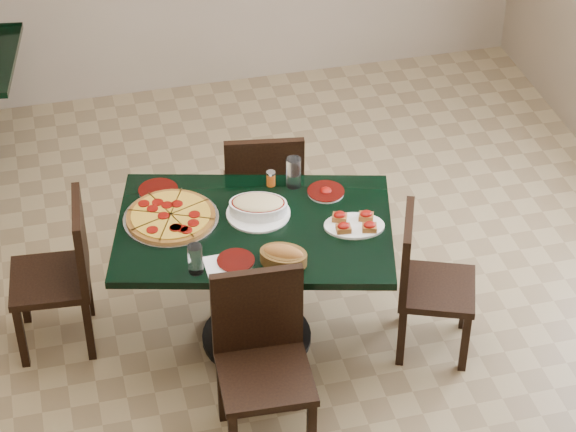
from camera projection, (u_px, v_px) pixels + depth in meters
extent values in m
plane|color=olive|center=(257.00, 353.00, 5.81)|extent=(5.50, 5.50, 0.00)
cube|color=black|center=(254.00, 229.00, 5.46)|extent=(1.51, 1.17, 0.04)
cylinder|color=black|center=(256.00, 287.00, 5.68)|extent=(0.11, 0.11, 0.71)
cylinder|color=black|center=(257.00, 336.00, 5.89)|extent=(0.57, 0.57, 0.03)
cube|color=black|center=(263.00, 193.00, 6.21)|extent=(0.48, 0.48, 0.04)
cube|color=black|center=(265.00, 177.00, 5.91)|extent=(0.42, 0.11, 0.45)
cube|color=black|center=(292.00, 204.00, 6.50)|extent=(0.05, 0.05, 0.41)
cube|color=black|center=(298.00, 243.00, 6.21)|extent=(0.05, 0.05, 0.41)
cube|color=black|center=(230.00, 208.00, 6.47)|extent=(0.05, 0.05, 0.41)
cube|color=black|center=(233.00, 246.00, 6.19)|extent=(0.05, 0.05, 0.41)
cube|color=black|center=(265.00, 377.00, 5.08)|extent=(0.44, 0.44, 0.04)
cube|color=black|center=(257.00, 309.00, 5.08)|extent=(0.42, 0.06, 0.45)
cube|color=black|center=(222.00, 389.00, 5.33)|extent=(0.04, 0.04, 0.41)
cube|color=black|center=(296.00, 378.00, 5.38)|extent=(0.04, 0.04, 0.41)
cube|color=black|center=(437.00, 289.00, 5.63)|extent=(0.49, 0.49, 0.04)
cube|color=black|center=(406.00, 252.00, 5.51)|extent=(0.18, 0.37, 0.40)
cube|color=black|center=(465.00, 343.00, 5.61)|extent=(0.05, 0.05, 0.36)
cube|color=black|center=(401.00, 337.00, 5.64)|extent=(0.05, 0.05, 0.36)
cube|color=black|center=(465.00, 301.00, 5.86)|extent=(0.05, 0.05, 0.36)
cube|color=black|center=(405.00, 295.00, 5.89)|extent=(0.05, 0.05, 0.36)
cube|color=black|center=(50.00, 280.00, 5.65)|extent=(0.43, 0.43, 0.04)
cube|color=black|center=(81.00, 240.00, 5.53)|extent=(0.07, 0.40, 0.43)
cube|color=black|center=(23.00, 293.00, 5.89)|extent=(0.04, 0.04, 0.39)
cube|color=black|center=(88.00, 287.00, 5.93)|extent=(0.04, 0.04, 0.39)
cube|color=black|center=(21.00, 337.00, 5.63)|extent=(0.04, 0.04, 0.39)
cube|color=black|center=(89.00, 330.00, 5.67)|extent=(0.04, 0.04, 0.39)
cylinder|color=silver|center=(171.00, 219.00, 5.48)|extent=(0.47, 0.47, 0.01)
cylinder|color=brown|center=(171.00, 217.00, 5.47)|extent=(0.44, 0.44, 0.02)
cylinder|color=gold|center=(171.00, 215.00, 5.46)|extent=(0.39, 0.39, 0.01)
cylinder|color=white|center=(258.00, 213.00, 5.51)|extent=(0.32, 0.32, 0.01)
ellipsoid|color=beige|center=(258.00, 203.00, 5.47)|extent=(0.29, 0.23, 0.04)
ellipsoid|color=#A05E2C|center=(283.00, 253.00, 5.19)|extent=(0.21, 0.17, 0.08)
cylinder|color=white|center=(236.00, 261.00, 5.22)|extent=(0.17, 0.17, 0.01)
cylinder|color=#340503|center=(236.00, 260.00, 5.21)|extent=(0.18, 0.18, 0.00)
cylinder|color=white|center=(326.00, 192.00, 5.65)|extent=(0.18, 0.18, 0.01)
cylinder|color=#340503|center=(326.00, 191.00, 5.65)|extent=(0.19, 0.19, 0.00)
ellipsoid|color=#8A0706|center=(326.00, 191.00, 5.65)|extent=(0.06, 0.06, 0.03)
cylinder|color=white|center=(158.00, 191.00, 5.66)|extent=(0.20, 0.20, 0.01)
cylinder|color=#340503|center=(158.00, 189.00, 5.66)|extent=(0.20, 0.20, 0.00)
cube|color=white|center=(222.00, 265.00, 5.20)|extent=(0.16, 0.16, 0.00)
cube|color=silver|center=(226.00, 264.00, 5.20)|extent=(0.02, 0.15, 0.00)
cylinder|color=white|center=(293.00, 172.00, 5.66)|extent=(0.08, 0.08, 0.16)
cylinder|color=white|center=(195.00, 259.00, 5.12)|extent=(0.07, 0.07, 0.15)
cylinder|color=#C75415|center=(271.00, 179.00, 5.69)|extent=(0.04, 0.04, 0.07)
cylinder|color=silver|center=(271.00, 173.00, 5.67)|extent=(0.05, 0.05, 0.01)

